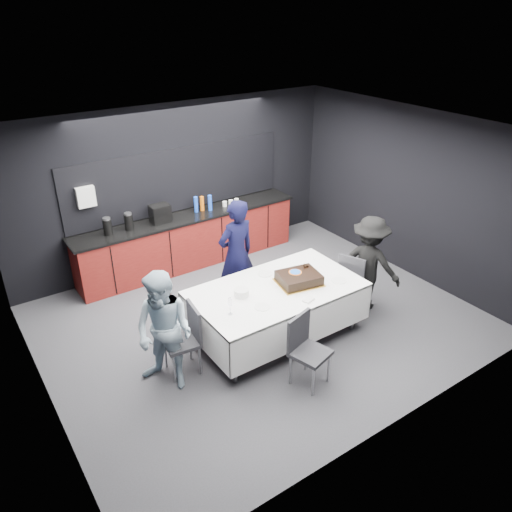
% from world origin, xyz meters
% --- Properties ---
extents(ground, '(6.00, 6.00, 0.00)m').
position_xyz_m(ground, '(0.00, 0.00, 0.00)').
color(ground, '#404045').
rests_on(ground, ground).
extents(room_shell, '(6.04, 5.04, 2.82)m').
position_xyz_m(room_shell, '(0.00, 0.00, 1.86)').
color(room_shell, white).
rests_on(room_shell, ground).
extents(kitchenette, '(4.10, 0.64, 2.05)m').
position_xyz_m(kitchenette, '(-0.02, 2.22, 0.54)').
color(kitchenette, '#61120F').
rests_on(kitchenette, ground).
extents(party_table, '(2.32, 1.32, 0.78)m').
position_xyz_m(party_table, '(0.00, -0.40, 0.64)').
color(party_table, '#99999E').
rests_on(party_table, ground).
extents(cake_assembly, '(0.67, 0.58, 0.18)m').
position_xyz_m(cake_assembly, '(0.33, -0.47, 0.85)').
color(cake_assembly, gold).
rests_on(cake_assembly, party_table).
extents(plate_stack, '(0.19, 0.19, 0.10)m').
position_xyz_m(plate_stack, '(-0.51, -0.31, 0.83)').
color(plate_stack, white).
rests_on(plate_stack, party_table).
extents(loose_plate_near, '(0.20, 0.20, 0.01)m').
position_xyz_m(loose_plate_near, '(-0.44, -0.68, 0.78)').
color(loose_plate_near, white).
rests_on(loose_plate_near, party_table).
extents(loose_plate_right_a, '(0.18, 0.18, 0.01)m').
position_xyz_m(loose_plate_right_a, '(0.71, -0.31, 0.78)').
color(loose_plate_right_a, white).
rests_on(loose_plate_right_a, party_table).
extents(loose_plate_right_b, '(0.21, 0.21, 0.01)m').
position_xyz_m(loose_plate_right_b, '(0.83, -0.74, 0.78)').
color(loose_plate_right_b, white).
rests_on(loose_plate_right_b, party_table).
extents(loose_plate_far, '(0.21, 0.21, 0.01)m').
position_xyz_m(loose_plate_far, '(0.09, -0.00, 0.78)').
color(loose_plate_far, white).
rests_on(loose_plate_far, party_table).
extents(fork_pile, '(0.17, 0.14, 0.02)m').
position_xyz_m(fork_pile, '(0.15, -0.90, 0.79)').
color(fork_pile, white).
rests_on(fork_pile, party_table).
extents(champagne_flute, '(0.06, 0.06, 0.22)m').
position_xyz_m(champagne_flute, '(-0.86, -0.58, 0.94)').
color(champagne_flute, white).
rests_on(champagne_flute, party_table).
extents(chair_left, '(0.47, 0.47, 0.92)m').
position_xyz_m(chair_left, '(-1.36, -0.36, 0.53)').
color(chair_left, '#2A2A2E').
rests_on(chair_left, ground).
extents(chair_right, '(0.55, 0.55, 0.92)m').
position_xyz_m(chair_right, '(1.38, -0.48, 0.53)').
color(chair_right, '#2A2A2E').
rests_on(chair_right, ground).
extents(chair_near, '(0.52, 0.52, 0.92)m').
position_xyz_m(chair_near, '(-0.27, -1.36, 0.53)').
color(chair_near, '#2A2A2E').
rests_on(chair_near, ground).
extents(person_center, '(0.66, 0.47, 1.73)m').
position_xyz_m(person_center, '(-0.01, 0.61, 0.86)').
color(person_center, black).
rests_on(person_center, ground).
extents(person_left, '(0.90, 0.95, 1.56)m').
position_xyz_m(person_left, '(-1.70, -0.46, 0.78)').
color(person_left, '#A1B9CA').
rests_on(person_left, ground).
extents(person_right, '(0.94, 1.12, 1.50)m').
position_xyz_m(person_right, '(1.57, -0.58, 0.75)').
color(person_right, black).
rests_on(person_right, ground).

